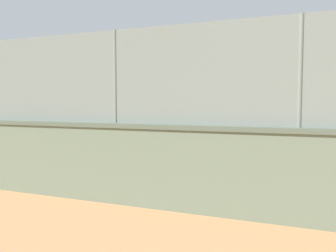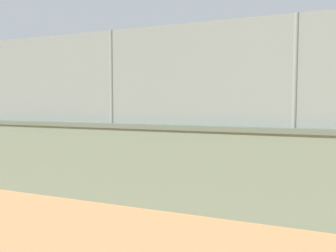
{
  "view_description": "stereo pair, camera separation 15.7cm",
  "coord_description": "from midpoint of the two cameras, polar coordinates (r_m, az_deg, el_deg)",
  "views": [
    {
      "loc": [
        -4.87,
        17.54,
        1.84
      ],
      "look_at": [
        -0.72,
        7.11,
        1.06
      ],
      "focal_mm": 36.48,
      "sensor_mm": 36.0,
      "label": 1
    },
    {
      "loc": [
        -5.02,
        17.48,
        1.84
      ],
      "look_at": [
        -0.72,
        7.11,
        1.06
      ],
      "focal_mm": 36.48,
      "sensor_mm": 36.0,
      "label": 2
    }
  ],
  "objects": [
    {
      "name": "fence_panel_on_wall",
      "position": [
        7.26,
        -19.39,
        7.39
      ],
      "size": [
        28.21,
        0.1,
        1.67
      ],
      "color": "gray",
      "rests_on": "perimeter_wall"
    },
    {
      "name": "spare_ball_by_wall",
      "position": [
        10.49,
        -25.56,
        -6.22
      ],
      "size": [
        0.1,
        0.1,
        0.1
      ],
      "primitive_type": "sphere",
      "color": "yellow",
      "rests_on": "ground_plane"
    },
    {
      "name": "perimeter_wall",
      "position": [
        7.32,
        -19.11,
        -4.89
      ],
      "size": [
        28.71,
        0.44,
        1.46
      ],
      "color": "slate",
      "rests_on": "ground_plane"
    },
    {
      "name": "player_crossing_court",
      "position": [
        11.61,
        -5.94,
        -0.83
      ],
      "size": [
        0.96,
        0.67,
        1.5
      ],
      "color": "#591919",
      "rests_on": "ground_plane"
    },
    {
      "name": "sports_ball",
      "position": [
        15.7,
        8.79,
        -2.54
      ],
      "size": [
        0.14,
        0.14,
        0.14
      ],
      "primitive_type": "sphere",
      "color": "white",
      "rests_on": "ground_plane"
    },
    {
      "name": "ground_plane",
      "position": [
        18.28,
        6.72,
        -1.83
      ],
      "size": [
        260.0,
        260.0,
        0.0
      ],
      "primitive_type": "plane",
      "color": "tan"
    },
    {
      "name": "player_baseline_waiting",
      "position": [
        17.64,
        14.69,
        0.91
      ],
      "size": [
        1.24,
        0.71,
        1.59
      ],
      "color": "#591919",
      "rests_on": "ground_plane"
    }
  ]
}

